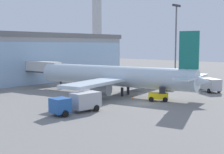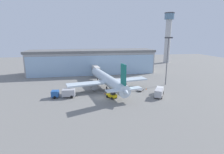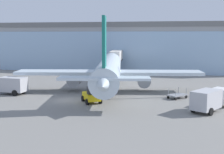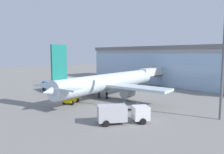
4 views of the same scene
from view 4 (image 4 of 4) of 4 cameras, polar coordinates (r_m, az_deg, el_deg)
ground at (r=47.81m, az=-12.28°, el=-5.86°), size 240.00×240.00×0.00m
terminal_building at (r=74.38m, az=15.46°, el=3.10°), size 64.81×15.23×12.14m
jet_bridge at (r=65.64m, az=10.99°, el=1.14°), size 3.59×11.95×5.55m
apron_light_mast at (r=35.84m, az=27.20°, el=7.50°), size 3.20×0.40×18.80m
airplane at (r=49.05m, az=-0.97°, el=-1.36°), size 30.08×35.01×11.39m
catering_truck at (r=58.42m, az=-15.53°, el=-2.28°), size 7.43×2.91×2.65m
fuel_truck at (r=31.34m, az=2.48°, el=-9.43°), size 5.60×7.41×2.65m
baggage_cart at (r=38.75m, az=4.98°, el=-7.85°), size 3.01×3.18×1.50m
pushback_tug at (r=44.08m, az=-10.73°, el=-5.57°), size 3.45×3.72×2.30m
safety_cone_nose at (r=47.78m, az=-7.49°, el=-5.44°), size 0.36×0.36×0.55m
safety_cone_wingtip at (r=38.04m, az=9.43°, el=-8.54°), size 0.36×0.36×0.55m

